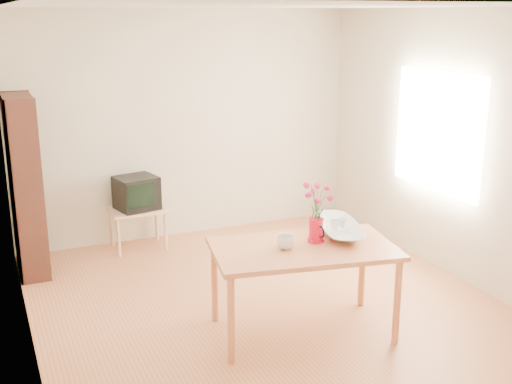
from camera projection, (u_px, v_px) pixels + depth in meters
name	position (u px, v px, depth m)	size (l,w,h in m)	color
room	(273.00, 166.00, 5.41)	(4.50, 4.50, 4.50)	#B2663F
table	(303.00, 256.00, 5.13)	(1.58, 1.08, 0.75)	#C96F44
tv_stand	(138.00, 215.00, 7.10)	(0.60, 0.45, 0.46)	#E0A87E
bookshelf	(26.00, 192.00, 6.34)	(0.28, 0.70, 1.80)	#331711
pitcher	(316.00, 231.00, 5.20)	(0.13, 0.21, 0.20)	red
flowers	(317.00, 201.00, 5.13)	(0.23, 0.23, 0.32)	#DF346D
mug	(285.00, 242.00, 5.05)	(0.14, 0.14, 0.11)	white
bowl	(339.00, 206.00, 5.36)	(0.51, 0.51, 0.48)	white
teacup_a	(335.00, 212.00, 5.36)	(0.07, 0.07, 0.07)	white
teacup_b	(343.00, 210.00, 5.41)	(0.07, 0.07, 0.06)	white
television	(136.00, 192.00, 7.04)	(0.49, 0.47, 0.36)	black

